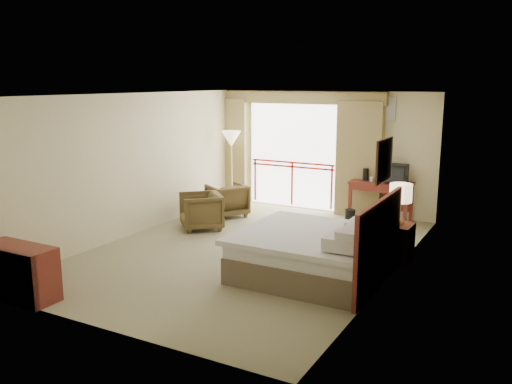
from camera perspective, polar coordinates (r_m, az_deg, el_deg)
The scene contains 29 objects.
floor at distance 9.55m, azimuth -0.70°, elevation -6.19°, with size 7.00×7.00×0.00m, color gray.
ceiling at distance 9.09m, azimuth -0.74°, elevation 10.23°, with size 7.00×7.00×0.00m, color white.
wall_back at distance 12.36m, azimuth 7.32°, elevation 4.24°, with size 5.00×5.00×0.00m, color beige.
wall_front at distance 6.48m, azimuth -16.16°, elevation -2.90°, with size 5.00×5.00×0.00m, color beige.
wall_left at distance 10.66m, azimuth -12.51°, elevation 2.88°, with size 7.00×7.00×0.00m, color beige.
wall_right at distance 8.30m, azimuth 14.47°, elevation 0.34°, with size 7.00×7.00×0.00m, color beige.
balcony_door at distance 12.67m, azimuth 3.89°, elevation 3.81°, with size 2.40×2.40×0.00m, color white.
balcony_railing at distance 12.71m, azimuth 3.83°, elevation 2.06°, with size 2.09×0.03×1.02m.
curtain_left at distance 13.33m, azimuth -2.81°, elevation 4.42°, with size 1.00×0.26×2.50m, color olive.
curtain_right at distance 11.95m, azimuth 10.83°, elevation 3.39°, with size 1.00×0.26×2.50m, color olive.
valance at distance 12.47m, azimuth 3.78°, elevation 9.91°, with size 4.40×0.22×0.28m, color olive.
hvac_vent at distance 11.83m, azimuth 13.32°, elevation 8.56°, with size 0.50×0.04×0.50m, color silver.
bed at distance 8.30m, azimuth 6.32°, elevation -6.32°, with size 2.13×2.06×0.97m.
headboard at distance 7.92m, azimuth 12.84°, elevation -5.35°, with size 0.06×2.10×1.30m, color #5C1712.
framed_art at distance 7.66m, azimuth 13.32°, elevation 3.26°, with size 0.04×0.72×0.60m.
nightstand at distance 9.17m, azimuth 14.66°, elevation -5.24°, with size 0.45×0.54×0.64m, color #5C1712.
table_lamp at distance 9.01m, azimuth 15.00°, elevation -0.18°, with size 0.36×0.36×0.64m.
phone at distance 8.94m, azimuth 14.23°, elevation -3.22°, with size 0.20×0.15×0.09m, color black.
desk at distance 11.79m, azimuth 13.11°, elevation 0.22°, with size 1.28×0.62×0.84m.
tv at distance 11.59m, azimuth 14.54°, elevation 1.87°, with size 0.44×0.35×0.40m.
coffee_maker at distance 11.78m, azimuth 11.47°, elevation 1.82°, with size 0.12×0.12×0.26m, color black.
cup at distance 11.70m, azimuth 12.08°, elevation 1.33°, with size 0.07×0.07×0.10m, color white.
wastebasket at distance 11.56m, azimuth 9.86°, elevation -2.48°, with size 0.22×0.22×0.27m, color black.
armchair_far at distance 11.97m, azimuth -3.04°, elevation -2.51°, with size 0.76×0.78×0.71m, color #48391D.
armchair_near at distance 10.98m, azimuth -5.77°, elevation -3.85°, with size 0.78×0.80×0.73m, color #48391D.
side_table at distance 11.60m, azimuth -5.41°, elevation -1.10°, with size 0.50×0.50×0.55m.
book at distance 11.57m, azimuth -5.42°, elevation -0.25°, with size 0.16×0.22×0.02m, color white.
floor_lamp at distance 12.64m, azimuth -2.62°, elevation 5.31°, with size 0.45×0.45×1.78m.
dresser at distance 8.09m, azimuth -23.70°, elevation -7.76°, with size 1.12×0.48×0.75m.
Camera 1 is at (4.48, -7.91, 2.93)m, focal length 38.00 mm.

